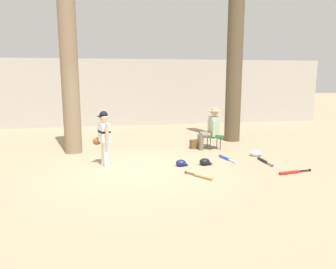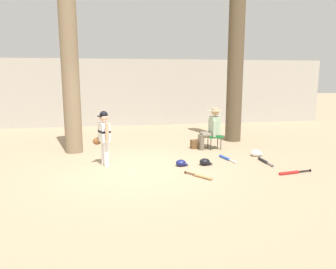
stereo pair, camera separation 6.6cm
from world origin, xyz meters
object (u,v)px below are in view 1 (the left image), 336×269
Objects in this scene: tree_behind_spectator at (235,61)px; young_ballplayer at (104,135)px; seated_spectator at (211,127)px; handbag_beside_stool at (196,144)px; tree_near_player at (69,61)px; bat_blue_youth at (226,158)px; bat_red_barrel at (291,172)px; bat_wood_tan at (202,176)px; batting_helmet_white at (256,153)px; batting_helmet_black at (205,162)px; bat_black_composite at (263,161)px; batting_helmet_navy at (181,163)px; folding_stool at (214,137)px.

young_ballplayer is at bearing -150.57° from tree_behind_spectator.
handbag_beside_stool is (-0.40, 0.15, -0.51)m from seated_spectator.
tree_near_player reaches higher than bat_blue_youth.
tree_behind_spectator reaches higher than bat_red_barrel.
batting_helmet_white is at bearing 38.48° from bat_wood_tan.
handbag_beside_stool is 1.05× the size of batting_helmet_white.
batting_helmet_black is at bearing -148.10° from bat_blue_youth.
tree_near_player is 5.67m from bat_black_composite.
batting_helmet_navy is at bearing -130.78° from tree_behind_spectator.
bat_black_composite is at bearing -0.22° from batting_helmet_black.
batting_helmet_navy reaches higher than bat_black_composite.
folding_stool is 0.50× the size of bat_red_barrel.
tree_near_player is at bearing 149.04° from bat_red_barrel.
batting_helmet_black is (-0.68, -0.43, 0.04)m from bat_blue_youth.
bat_red_barrel is 1.94m from batting_helmet_black.
young_ballplayer is at bearing 167.72° from batting_helmet_navy.
bat_black_composite and bat_red_barrel have the same top height.
batting_helmet_black is at bearing -9.67° from young_ballplayer.
tree_behind_spectator reaches higher than bat_blue_youth.
bat_wood_tan is (-2.11, -3.66, -2.55)m from tree_behind_spectator.
seated_spectator is 2.90m from bat_red_barrel.
folding_stool is 0.34× the size of seated_spectator.
handbag_beside_stool is (2.63, 1.39, -0.61)m from young_ballplayer.
seated_spectator reaches higher than batting_helmet_navy.
batting_helmet_navy is (-2.34, -2.71, -2.51)m from tree_behind_spectator.
tree_near_player is 4.74m from bat_wood_tan.
batting_helmet_white is at bearing -94.39° from tree_behind_spectator.
bat_red_barrel is at bearing -19.45° from young_ballplayer.
tree_near_player is 4.46m from batting_helmet_black.
young_ballplayer is 4.03× the size of batting_helmet_white.
folding_stool is at bearing 66.51° from bat_wood_tan.
tree_near_player is at bearing -170.74° from tree_behind_spectator.
bat_wood_tan is at bearing -119.93° from tree_behind_spectator.
handbag_beside_stool is at bearing 77.12° from bat_wood_tan.
batting_helmet_navy reaches higher than bat_wood_tan.
batting_helmet_white reaches higher than bat_blue_youth.
bat_red_barrel is at bearing -63.70° from handbag_beside_stool.
tree_near_player is 7.61× the size of bat_black_composite.
bat_blue_youth is 2.49× the size of batting_helmet_navy.
batting_helmet_black is at bearing -159.06° from batting_helmet_white.
young_ballplayer is (-4.11, -2.32, -1.83)m from tree_behind_spectator.
handbag_beside_stool is 1.13× the size of batting_helmet_black.
tree_near_player is at bearing 159.16° from bat_blue_youth.
batting_helmet_navy is at bearing 155.26° from bat_red_barrel.
tree_near_player is 5.54m from batting_helmet_white.
batting_helmet_navy is (2.64, -1.90, -2.43)m from tree_near_player.
handbag_beside_stool is 0.55× the size of bat_wood_tan.
tree_behind_spectator is 4.53m from bat_red_barrel.
folding_stool is 0.29m from seated_spectator.
bat_red_barrel is 1.15× the size of bat_blue_youth.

